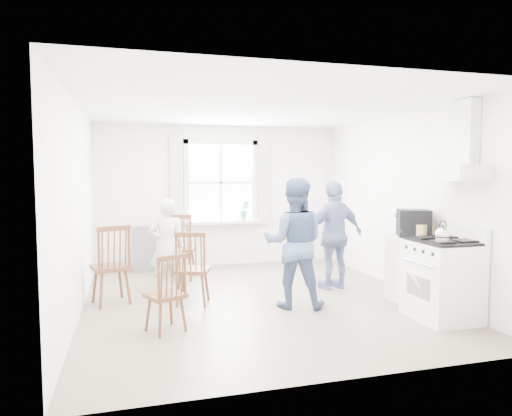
{
  "coord_description": "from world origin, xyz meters",
  "views": [
    {
      "loc": [
        -1.63,
        -5.87,
        1.75
      ],
      "look_at": [
        0.05,
        0.2,
        1.25
      ],
      "focal_mm": 32.0,
      "sensor_mm": 36.0,
      "label": 1
    }
  ],
  "objects_px": {
    "stereo_stack": "(413,223)",
    "person_mid": "(294,243)",
    "gas_stove": "(442,279)",
    "person_left": "(167,246)",
    "person_right": "(335,235)",
    "low_cabinet": "(412,269)",
    "windsor_chair_c": "(170,285)",
    "windsor_chair_b": "(191,260)",
    "windsor_chair_a": "(113,256)"
  },
  "relations": [
    {
      "from": "gas_stove",
      "to": "person_mid",
      "type": "xyz_separation_m",
      "value": [
        -1.52,
        0.95,
        0.35
      ]
    },
    {
      "from": "windsor_chair_b",
      "to": "person_right",
      "type": "height_order",
      "value": "person_right"
    },
    {
      "from": "windsor_chair_a",
      "to": "person_right",
      "type": "bearing_deg",
      "value": 0.77
    },
    {
      "from": "windsor_chair_b",
      "to": "person_left",
      "type": "xyz_separation_m",
      "value": [
        -0.26,
        0.67,
        0.09
      ]
    },
    {
      "from": "gas_stove",
      "to": "windsor_chair_b",
      "type": "height_order",
      "value": "gas_stove"
    },
    {
      "from": "windsor_chair_b",
      "to": "stereo_stack",
      "type": "bearing_deg",
      "value": -13.06
    },
    {
      "from": "gas_stove",
      "to": "windsor_chair_b",
      "type": "relative_size",
      "value": 1.13
    },
    {
      "from": "person_left",
      "to": "low_cabinet",
      "type": "bearing_deg",
      "value": 157.58
    },
    {
      "from": "windsor_chair_b",
      "to": "windsor_chair_c",
      "type": "xyz_separation_m",
      "value": [
        -0.36,
        -0.95,
        -0.07
      ]
    },
    {
      "from": "person_right",
      "to": "gas_stove",
      "type": "bearing_deg",
      "value": 100.28
    },
    {
      "from": "stereo_stack",
      "to": "windsor_chair_a",
      "type": "xyz_separation_m",
      "value": [
        -3.82,
        0.96,
        -0.43
      ]
    },
    {
      "from": "person_left",
      "to": "person_right",
      "type": "height_order",
      "value": "person_right"
    },
    {
      "from": "stereo_stack",
      "to": "person_left",
      "type": "relative_size",
      "value": 0.37
    },
    {
      "from": "low_cabinet",
      "to": "windsor_chair_c",
      "type": "bearing_deg",
      "value": -174.04
    },
    {
      "from": "windsor_chair_c",
      "to": "person_left",
      "type": "relative_size",
      "value": 0.64
    },
    {
      "from": "stereo_stack",
      "to": "person_mid",
      "type": "height_order",
      "value": "person_mid"
    },
    {
      "from": "gas_stove",
      "to": "windsor_chair_b",
      "type": "bearing_deg",
      "value": 154.8
    },
    {
      "from": "stereo_stack",
      "to": "person_left",
      "type": "distance_m",
      "value": 3.39
    },
    {
      "from": "gas_stove",
      "to": "windsor_chair_a",
      "type": "relative_size",
      "value": 1.05
    },
    {
      "from": "person_mid",
      "to": "windsor_chair_a",
      "type": "bearing_deg",
      "value": 4.78
    },
    {
      "from": "gas_stove",
      "to": "low_cabinet",
      "type": "xyz_separation_m",
      "value": [
        0.07,
        0.7,
        -0.03
      ]
    },
    {
      "from": "stereo_stack",
      "to": "windsor_chair_b",
      "type": "xyz_separation_m",
      "value": [
        -2.84,
        0.66,
        -0.47
      ]
    },
    {
      "from": "gas_stove",
      "to": "stereo_stack",
      "type": "relative_size",
      "value": 2.2
    },
    {
      "from": "gas_stove",
      "to": "person_right",
      "type": "xyz_separation_m",
      "value": [
        -0.61,
        1.66,
        0.33
      ]
    },
    {
      "from": "stereo_stack",
      "to": "windsor_chair_b",
      "type": "bearing_deg",
      "value": 166.94
    },
    {
      "from": "gas_stove",
      "to": "person_right",
      "type": "distance_m",
      "value": 1.8
    },
    {
      "from": "gas_stove",
      "to": "windsor_chair_a",
      "type": "xyz_separation_m",
      "value": [
        -3.78,
        1.62,
        0.17
      ]
    },
    {
      "from": "gas_stove",
      "to": "windsor_chair_c",
      "type": "xyz_separation_m",
      "value": [
        -3.15,
        0.36,
        0.05
      ]
    },
    {
      "from": "low_cabinet",
      "to": "windsor_chair_a",
      "type": "xyz_separation_m",
      "value": [
        -3.84,
        0.92,
        0.2
      ]
    },
    {
      "from": "windsor_chair_c",
      "to": "stereo_stack",
      "type": "bearing_deg",
      "value": 5.27
    },
    {
      "from": "low_cabinet",
      "to": "person_left",
      "type": "height_order",
      "value": "person_left"
    },
    {
      "from": "gas_stove",
      "to": "windsor_chair_b",
      "type": "xyz_separation_m",
      "value": [
        -2.8,
        1.32,
        0.12
      ]
    },
    {
      "from": "person_left",
      "to": "person_mid",
      "type": "relative_size",
      "value": 0.83
    },
    {
      "from": "person_left",
      "to": "gas_stove",
      "type": "bearing_deg",
      "value": 146.93
    },
    {
      "from": "windsor_chair_c",
      "to": "person_right",
      "type": "xyz_separation_m",
      "value": [
        2.54,
        1.3,
        0.27
      ]
    },
    {
      "from": "person_left",
      "to": "person_right",
      "type": "bearing_deg",
      "value": 172.39
    },
    {
      "from": "stereo_stack",
      "to": "low_cabinet",
      "type": "bearing_deg",
      "value": 55.74
    },
    {
      "from": "low_cabinet",
      "to": "stereo_stack",
      "type": "xyz_separation_m",
      "value": [
        -0.03,
        -0.04,
        0.63
      ]
    },
    {
      "from": "low_cabinet",
      "to": "person_left",
      "type": "bearing_deg",
      "value": 157.56
    },
    {
      "from": "person_left",
      "to": "person_right",
      "type": "xyz_separation_m",
      "value": [
        2.44,
        -0.33,
        0.12
      ]
    },
    {
      "from": "low_cabinet",
      "to": "gas_stove",
      "type": "bearing_deg",
      "value": -95.68
    },
    {
      "from": "windsor_chair_a",
      "to": "windsor_chair_b",
      "type": "relative_size",
      "value": 1.08
    },
    {
      "from": "low_cabinet",
      "to": "windsor_chair_c",
      "type": "distance_m",
      "value": 3.24
    },
    {
      "from": "low_cabinet",
      "to": "person_mid",
      "type": "height_order",
      "value": "person_mid"
    },
    {
      "from": "windsor_chair_a",
      "to": "person_mid",
      "type": "relative_size",
      "value": 0.64
    },
    {
      "from": "gas_stove",
      "to": "person_left",
      "type": "distance_m",
      "value": 3.65
    },
    {
      "from": "gas_stove",
      "to": "person_right",
      "type": "relative_size",
      "value": 0.69
    },
    {
      "from": "person_right",
      "to": "stereo_stack",
      "type": "bearing_deg",
      "value": 113.07
    },
    {
      "from": "person_mid",
      "to": "person_right",
      "type": "bearing_deg",
      "value": -120.39
    },
    {
      "from": "stereo_stack",
      "to": "windsor_chair_a",
      "type": "height_order",
      "value": "stereo_stack"
    }
  ]
}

